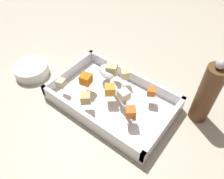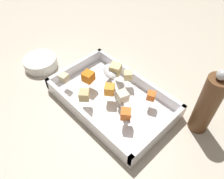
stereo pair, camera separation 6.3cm
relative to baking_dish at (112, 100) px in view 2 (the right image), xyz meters
name	(u,v)px [view 2 (the right image)]	position (x,y,z in m)	size (l,w,h in m)	color
ground_plane	(103,103)	(-0.02, -0.02, -0.01)	(4.00, 4.00, 0.00)	#BCB29E
baking_dish	(112,100)	(0.00, 0.00, 0.00)	(0.36, 0.22, 0.05)	silver
carrot_chunk_front_center	(126,114)	(0.09, -0.04, 0.05)	(0.03, 0.03, 0.03)	orange
carrot_chunk_far_left	(88,77)	(-0.08, -0.02, 0.05)	(0.03, 0.03, 0.03)	orange
carrot_chunk_center	(151,96)	(0.09, 0.06, 0.05)	(0.02, 0.02, 0.02)	orange
carrot_chunk_mid_left	(110,89)	(0.00, -0.01, 0.05)	(0.03, 0.03, 0.03)	orange
potato_chunk_far_right	(123,96)	(0.04, 0.00, 0.05)	(0.03, 0.03, 0.03)	beige
potato_chunk_under_handle	(115,69)	(-0.05, 0.06, 0.05)	(0.03, 0.03, 0.03)	#E0CC89
potato_chunk_near_right	(128,75)	(-0.01, 0.07, 0.05)	(0.02, 0.02, 0.02)	#E0CC89
potato_chunk_near_spoon	(84,95)	(-0.04, -0.07, 0.05)	(0.03, 0.03, 0.03)	tan
potato_chunk_corner_ne	(64,78)	(-0.13, -0.07, 0.05)	(0.02, 0.02, 0.02)	beige
serving_spoon	(111,74)	(-0.05, 0.04, 0.04)	(0.21, 0.14, 0.02)	silver
pepper_mill	(207,105)	(0.22, 0.11, 0.08)	(0.05, 0.05, 0.21)	brown
small_prep_bowl	(40,62)	(-0.30, -0.06, 0.00)	(0.12, 0.12, 0.04)	silver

